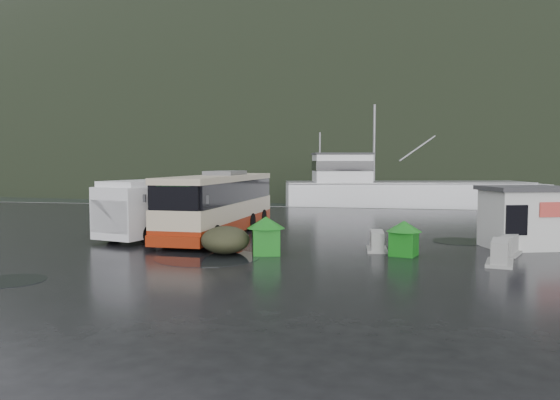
% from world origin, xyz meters
% --- Properties ---
extents(ground, '(160.00, 160.00, 0.00)m').
position_xyz_m(ground, '(0.00, 0.00, 0.00)').
color(ground, black).
rests_on(ground, ground).
extents(harbor_water, '(300.00, 180.00, 0.02)m').
position_xyz_m(harbor_water, '(0.00, 110.00, 0.00)').
color(harbor_water, black).
rests_on(harbor_water, ground).
extents(quay_edge, '(160.00, 0.60, 1.50)m').
position_xyz_m(quay_edge, '(0.00, 20.00, 0.00)').
color(quay_edge, '#999993').
rests_on(quay_edge, ground).
extents(headland, '(780.00, 540.00, 570.00)m').
position_xyz_m(headland, '(10.00, 250.00, 0.00)').
color(headland, black).
rests_on(headland, ground).
extents(coach_bus, '(3.22, 11.35, 3.18)m').
position_xyz_m(coach_bus, '(-2.27, 2.93, 0.00)').
color(coach_bus, '#C5B495').
rests_on(coach_bus, ground).
extents(white_van, '(3.93, 7.02, 2.79)m').
position_xyz_m(white_van, '(-4.93, 1.52, 0.00)').
color(white_van, white).
rests_on(white_van, ground).
extents(waste_bin_left, '(1.33, 1.33, 1.49)m').
position_xyz_m(waste_bin_left, '(1.32, -2.41, 0.00)').
color(waste_bin_left, '#147016').
rests_on(waste_bin_left, ground).
extents(waste_bin_right, '(1.22, 1.22, 1.36)m').
position_xyz_m(waste_bin_right, '(6.59, -1.61, 0.00)').
color(waste_bin_right, '#147016').
rests_on(waste_bin_right, ground).
extents(dome_tent, '(2.61, 3.14, 1.06)m').
position_xyz_m(dome_tent, '(-0.33, -2.42, 0.00)').
color(dome_tent, '#2F301D').
rests_on(dome_tent, ground).
extents(ticket_kiosk, '(3.96, 3.44, 2.61)m').
position_xyz_m(ticket_kiosk, '(11.58, 1.27, 0.00)').
color(ticket_kiosk, silver).
rests_on(ticket_kiosk, ground).
extents(jersey_barrier_a, '(0.92, 1.66, 0.80)m').
position_xyz_m(jersey_barrier_a, '(5.55, -0.64, 0.00)').
color(jersey_barrier_a, '#999993').
rests_on(jersey_barrier_a, ground).
extents(jersey_barrier_b, '(1.28, 1.71, 0.77)m').
position_xyz_m(jersey_barrier_b, '(10.61, -0.62, 0.00)').
color(jersey_barrier_b, '#999993').
rests_on(jersey_barrier_b, ground).
extents(jersey_barrier_c, '(1.23, 1.90, 0.87)m').
position_xyz_m(jersey_barrier_c, '(9.87, -2.85, 0.00)').
color(jersey_barrier_c, '#999993').
rests_on(jersey_barrier_c, ground).
extents(fishing_trawler, '(25.59, 11.06, 10.00)m').
position_xyz_m(fishing_trawler, '(7.45, 26.66, 0.00)').
color(fishing_trawler, white).
rests_on(fishing_trawler, ground).
extents(puddles, '(16.81, 13.62, 0.01)m').
position_xyz_m(puddles, '(0.92, -2.86, 0.01)').
color(puddles, black).
rests_on(puddles, ground).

